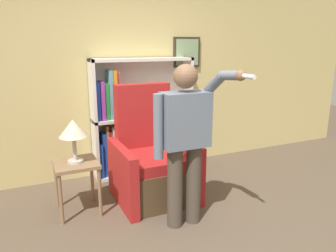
{
  "coord_description": "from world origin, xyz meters",
  "views": [
    {
      "loc": [
        -1.29,
        -2.24,
        1.77
      ],
      "look_at": [
        0.05,
        0.71,
        0.94
      ],
      "focal_mm": 35.0,
      "sensor_mm": 36.0,
      "label": 1
    }
  ],
  "objects": [
    {
      "name": "ground_plane",
      "position": [
        0.0,
        0.0,
        0.0
      ],
      "size": [
        14.0,
        14.0,
        0.0
      ],
      "primitive_type": "plane",
      "color": "brown"
    },
    {
      "name": "wall_back",
      "position": [
        0.01,
        2.03,
        1.4
      ],
      "size": [
        8.0,
        0.11,
        2.8
      ],
      "color": "tan",
      "rests_on": "ground_plane"
    },
    {
      "name": "bookcase",
      "position": [
        0.04,
        1.87,
        0.76
      ],
      "size": [
        1.38,
        0.28,
        1.58
      ],
      "color": "silver",
      "rests_on": "ground_plane"
    },
    {
      "name": "armchair",
      "position": [
        0.02,
        1.1,
        0.39
      ],
      "size": [
        0.86,
        0.87,
        1.3
      ],
      "color": "#4C3823",
      "rests_on": "ground_plane"
    },
    {
      "name": "person_standing",
      "position": [
        0.08,
        0.38,
        0.91
      ],
      "size": [
        0.6,
        0.78,
        1.59
      ],
      "color": "#473D33",
      "rests_on": "ground_plane"
    },
    {
      "name": "side_table",
      "position": [
        -0.84,
        1.07,
        0.47
      ],
      "size": [
        0.44,
        0.44,
        0.57
      ],
      "color": "#846647",
      "rests_on": "ground_plane"
    },
    {
      "name": "table_lamp",
      "position": [
        -0.84,
        1.07,
        0.91
      ],
      "size": [
        0.29,
        0.29,
        0.46
      ],
      "color": "#B7B2A8",
      "rests_on": "side_table"
    }
  ]
}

